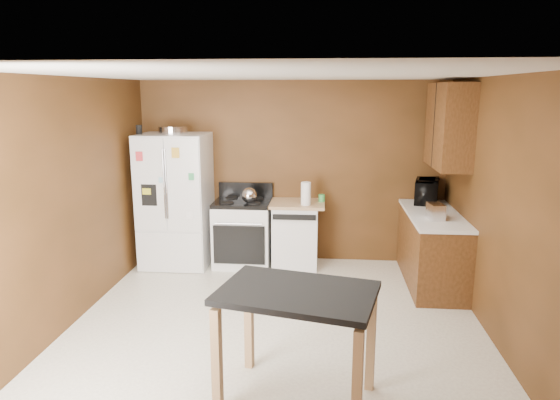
# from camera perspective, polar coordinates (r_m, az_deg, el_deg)

# --- Properties ---
(floor) EXTENTS (4.50, 4.50, 0.00)m
(floor) POSITION_cam_1_polar(r_m,az_deg,el_deg) (5.18, -0.53, -14.70)
(floor) COLOR white
(floor) RESTS_ON ground
(ceiling) EXTENTS (4.50, 4.50, 0.00)m
(ceiling) POSITION_cam_1_polar(r_m,az_deg,el_deg) (4.61, -0.60, 14.16)
(ceiling) COLOR white
(ceiling) RESTS_ON ground
(wall_back) EXTENTS (4.20, 0.00, 4.20)m
(wall_back) POSITION_cam_1_polar(r_m,az_deg,el_deg) (6.94, 1.33, 3.21)
(wall_back) COLOR brown
(wall_back) RESTS_ON ground
(wall_front) EXTENTS (4.20, 0.00, 4.20)m
(wall_front) POSITION_cam_1_polar(r_m,az_deg,el_deg) (2.63, -5.67, -12.62)
(wall_front) COLOR brown
(wall_front) RESTS_ON ground
(wall_left) EXTENTS (0.00, 4.50, 4.50)m
(wall_left) POSITION_cam_1_polar(r_m,az_deg,el_deg) (5.37, -23.45, -0.55)
(wall_left) COLOR brown
(wall_left) RESTS_ON ground
(wall_right) EXTENTS (0.00, 4.50, 4.50)m
(wall_right) POSITION_cam_1_polar(r_m,az_deg,el_deg) (4.99, 24.19, -1.54)
(wall_right) COLOR brown
(wall_right) RESTS_ON ground
(roasting_pan) EXTENTS (0.38, 0.38, 0.10)m
(roasting_pan) POSITION_cam_1_polar(r_m,az_deg,el_deg) (6.82, -12.12, 7.84)
(roasting_pan) COLOR silver
(roasting_pan) RESTS_ON refrigerator
(pen_cup) EXTENTS (0.08, 0.08, 0.12)m
(pen_cup) POSITION_cam_1_polar(r_m,az_deg,el_deg) (6.82, -15.81, 7.75)
(pen_cup) COLOR black
(pen_cup) RESTS_ON refrigerator
(kettle) EXTENTS (0.20, 0.20, 0.20)m
(kettle) POSITION_cam_1_polar(r_m,az_deg,el_deg) (6.61, -3.54, 0.54)
(kettle) COLOR silver
(kettle) RESTS_ON gas_range
(paper_towel) EXTENTS (0.17, 0.17, 0.30)m
(paper_towel) POSITION_cam_1_polar(r_m,az_deg,el_deg) (6.53, 2.97, 0.73)
(paper_towel) COLOR white
(paper_towel) RESTS_ON dishwasher
(green_canister) EXTENTS (0.10, 0.10, 0.10)m
(green_canister) POSITION_cam_1_polar(r_m,az_deg,el_deg) (6.76, 4.78, 0.22)
(green_canister) COLOR green
(green_canister) RESTS_ON dishwasher
(toaster) EXTENTS (0.19, 0.27, 0.18)m
(toaster) POSITION_cam_1_polar(r_m,az_deg,el_deg) (6.05, 17.37, -1.25)
(toaster) COLOR silver
(toaster) RESTS_ON right_cabinets
(microwave) EXTENTS (0.47, 0.59, 0.29)m
(microwave) POSITION_cam_1_polar(r_m,az_deg,el_deg) (6.90, 16.42, 0.90)
(microwave) COLOR black
(microwave) RESTS_ON right_cabinets
(refrigerator) EXTENTS (0.90, 0.80, 1.80)m
(refrigerator) POSITION_cam_1_polar(r_m,az_deg,el_deg) (6.91, -11.84, -0.04)
(refrigerator) COLOR white
(refrigerator) RESTS_ON ground
(gas_range) EXTENTS (0.76, 0.68, 1.10)m
(gas_range) POSITION_cam_1_polar(r_m,az_deg,el_deg) (6.87, -4.24, -3.66)
(gas_range) COLOR white
(gas_range) RESTS_ON ground
(dishwasher) EXTENTS (0.78, 0.63, 0.89)m
(dishwasher) POSITION_cam_1_polar(r_m,az_deg,el_deg) (6.82, 1.79, -3.84)
(dishwasher) COLOR white
(dishwasher) RESTS_ON ground
(right_cabinets) EXTENTS (0.63, 1.58, 2.45)m
(right_cabinets) POSITION_cam_1_polar(r_m,az_deg,el_deg) (6.39, 17.50, -1.32)
(right_cabinets) COLOR brown
(right_cabinets) RESTS_ON ground
(island) EXTENTS (1.29, 1.00, 0.91)m
(island) POSITION_cam_1_polar(r_m,az_deg,el_deg) (3.83, 1.95, -12.27)
(island) COLOR black
(island) RESTS_ON ground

